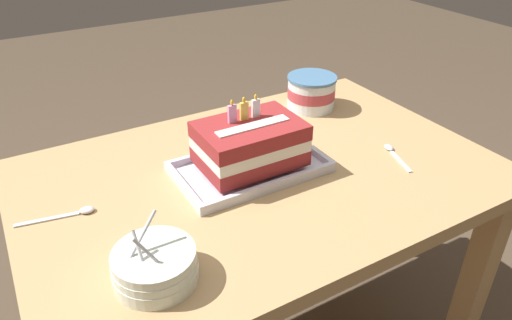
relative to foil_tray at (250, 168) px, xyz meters
name	(u,v)px	position (x,y,z in m)	size (l,w,h in m)	color
dining_table	(262,206)	(0.02, -0.01, -0.11)	(1.09, 0.73, 0.69)	tan
foil_tray	(250,168)	(0.00, 0.00, 0.00)	(0.35, 0.20, 0.02)	silver
birthday_cake	(250,143)	(0.00, 0.00, 0.07)	(0.23, 0.16, 0.15)	maroon
bowl_stack	(155,266)	(-0.31, -0.22, 0.02)	(0.15, 0.15, 0.12)	silver
ice_cream_tub	(311,92)	(0.33, 0.22, 0.04)	(0.14, 0.14, 0.10)	white
serving_spoon_near_tray	(392,152)	(0.35, -0.11, 0.00)	(0.05, 0.13, 0.01)	silver
serving_spoon_by_bowls	(74,213)	(-0.39, 0.04, 0.00)	(0.15, 0.04, 0.01)	silver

